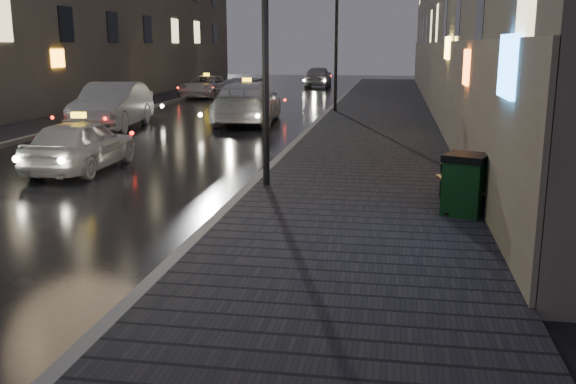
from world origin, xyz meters
name	(u,v)px	position (x,y,z in m)	size (l,w,h in m)	color
ground	(38,288)	(0.00, 0.00, 0.00)	(120.00, 120.00, 0.00)	black
sidewalk	(380,116)	(3.90, 21.00, 0.07)	(4.60, 58.00, 0.15)	black
curb	(325,115)	(1.50, 21.00, 0.07)	(0.20, 58.00, 0.15)	slate
sidewalk_far	(108,111)	(-8.70, 21.00, 0.07)	(2.40, 58.00, 0.15)	black
curb_far	(134,111)	(-7.40, 21.00, 0.07)	(0.20, 58.00, 0.15)	slate
building_far_c	(148,11)	(-13.50, 39.00, 5.50)	(6.00, 22.00, 11.00)	#6B6051
lamp_near	(265,25)	(1.85, 6.00, 3.49)	(0.36, 0.36, 5.28)	black
lamp_far	(336,36)	(1.85, 22.00, 3.49)	(0.36, 0.36, 5.28)	black
bench	(468,183)	(5.92, 4.77, 0.60)	(0.95, 1.83, 0.89)	black
trash_bin	(465,184)	(5.80, 4.16, 0.70)	(0.93, 0.93, 1.09)	black
taxi_near	(81,144)	(-3.20, 7.57, 0.66)	(1.57, 3.90, 1.33)	silver
car_left_mid	(112,106)	(-5.92, 15.46, 0.86)	(1.81, 5.20, 1.71)	#9B9CA3
taxi_mid	(247,102)	(-1.34, 18.05, 0.83)	(2.33, 5.73, 1.66)	white
taxi_far	(207,86)	(-6.69, 30.43, 0.64)	(2.14, 4.64, 1.29)	silver
car_far	(318,77)	(-1.14, 40.54, 0.78)	(1.84, 4.59, 1.56)	#9999A0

